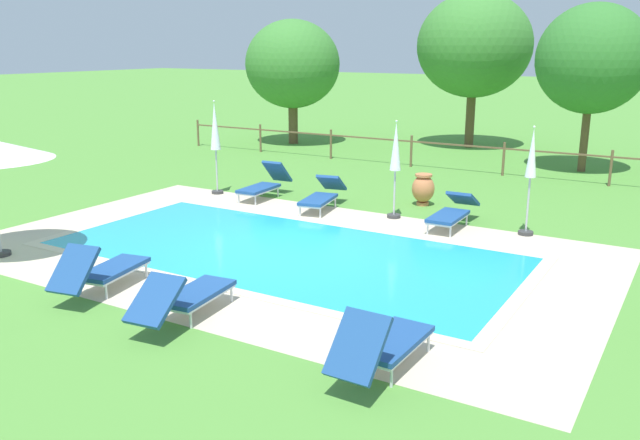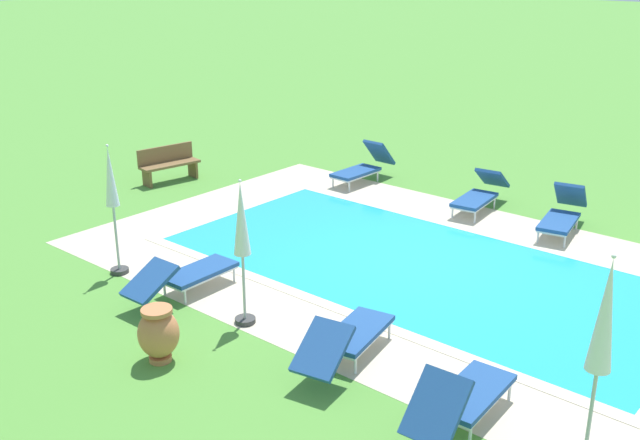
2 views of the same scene
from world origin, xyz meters
name	(u,v)px [view 1 (image 1 of 2)]	position (x,y,z in m)	size (l,w,h in m)	color
ground_plane	(282,251)	(0.00, 0.00, 0.00)	(160.00, 160.00, 0.00)	#518E38
pool_deck_paving	(282,251)	(0.00, 0.00, 0.00)	(12.37, 7.47, 0.01)	beige
swimming_pool_water	(282,251)	(0.00, 0.00, 0.01)	(9.16, 4.27, 0.01)	#23A8C1
pool_coping_rim	(282,250)	(0.00, 0.00, 0.01)	(9.64, 4.75, 0.01)	beige
sun_lounger_north_near_steps	(453,212)	(2.27, 3.45, 0.35)	(0.64, 2.08, 0.73)	navy
sun_lounger_north_mid	(103,269)	(-1.27, -3.36, 0.38)	(0.95, 2.01, 0.92)	navy
sun_lounger_north_far	(186,295)	(0.67, -3.52, 0.37)	(0.82, 2.06, 0.83)	navy
sun_lounger_north_end	(383,343)	(3.90, -3.53, 0.39)	(0.64, 1.91, 0.96)	navy
sun_lounger_south_near_corner	(264,184)	(-3.04, 3.68, 0.39)	(0.70, 1.95, 0.93)	navy
sun_lounger_south_mid	(322,195)	(-1.07, 3.38, 0.36)	(0.97, 2.11, 0.79)	navy
patio_umbrella_closed_row_west	(396,154)	(0.81, 3.53, 1.51)	(0.32, 0.32, 2.30)	#383838
patio_umbrella_closed_row_mid_west	(531,165)	(3.86, 3.65, 1.52)	(0.32, 0.32, 2.34)	#383838
patio_umbrella_closed_row_centre	(215,132)	(-4.46, 3.45, 1.69)	(0.32, 0.32, 2.54)	#383838
terracotta_urn_by_tree	(423,189)	(0.91, 5.08, 0.43)	(0.57, 0.57, 0.80)	#C67547
perimeter_fence	(456,150)	(-0.01, 10.05, 0.69)	(21.79, 0.08, 1.05)	brown
tree_west_mid	(474,46)	(-1.33, 15.36, 3.94)	(4.41, 4.41, 5.94)	brown
tree_centre	(293,64)	(-7.93, 12.61, 3.20)	(3.81, 3.81, 4.98)	brown
tree_east_mid	(593,59)	(3.52, 12.09, 3.54)	(3.44, 3.44, 5.24)	brown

